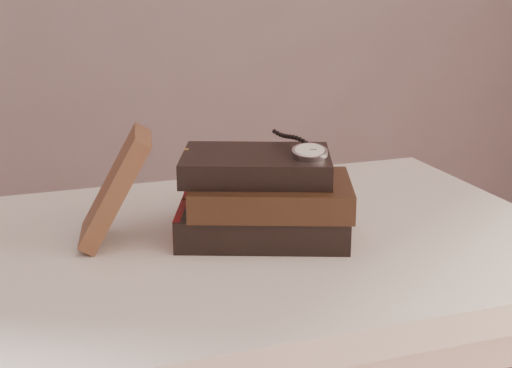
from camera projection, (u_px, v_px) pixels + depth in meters
name	position (u px, v px, depth m)	size (l,w,h in m)	color
table	(207.00, 302.00, 1.03)	(1.00, 0.60, 0.75)	silver
book_stack	(264.00, 198.00, 1.01)	(0.27, 0.23, 0.12)	black
journal	(115.00, 188.00, 0.98)	(0.02, 0.10, 0.16)	#45281A
pocket_watch	(307.00, 151.00, 0.98)	(0.06, 0.15, 0.02)	silver
eyeglasses	(209.00, 174.00, 1.08)	(0.13, 0.14, 0.05)	silver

